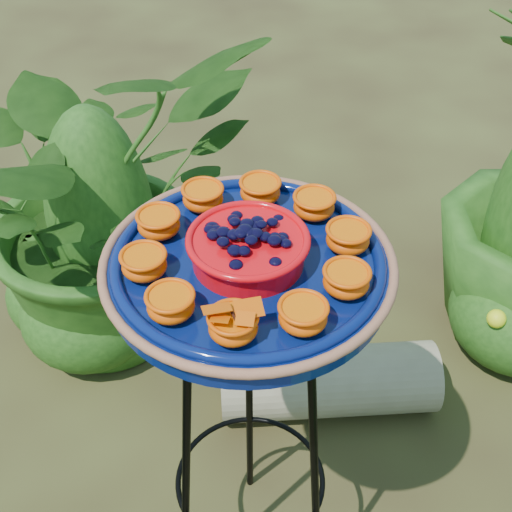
% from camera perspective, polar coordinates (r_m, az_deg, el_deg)
% --- Properties ---
extents(tripod_stand, '(0.31, 0.32, 0.82)m').
position_cam_1_polar(tripod_stand, '(1.31, -0.51, -12.44)').
color(tripod_stand, black).
rests_on(tripod_stand, ground).
extents(feeder_dish, '(0.44, 0.44, 0.10)m').
position_cam_1_polar(feeder_dish, '(1.04, -0.63, -0.46)').
color(feeder_dish, '#061450').
rests_on(feeder_dish, tripod_stand).
extents(driftwood_log, '(0.57, 0.22, 0.19)m').
position_cam_1_polar(driftwood_log, '(1.89, 5.79, -9.95)').
color(driftwood_log, gray).
rests_on(driftwood_log, ground).
extents(shrub_back_left, '(1.09, 1.06, 0.92)m').
position_cam_1_polar(shrub_back_left, '(1.90, -12.59, 4.86)').
color(shrub_back_left, '#1C4412').
rests_on(shrub_back_left, ground).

